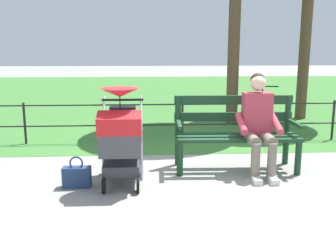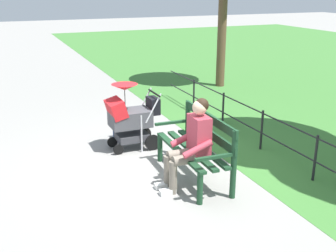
# 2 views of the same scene
# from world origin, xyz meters

# --- Properties ---
(ground_plane) EXTENTS (60.00, 60.00, 0.00)m
(ground_plane) POSITION_xyz_m (0.00, 0.00, 0.00)
(ground_plane) COLOR gray
(park_bench) EXTENTS (1.61, 0.64, 0.96)m
(park_bench) POSITION_xyz_m (-0.56, -0.12, 0.53)
(park_bench) COLOR #193D23
(park_bench) RESTS_ON ground
(person_on_bench) EXTENTS (0.54, 0.74, 1.28)m
(person_on_bench) POSITION_xyz_m (-0.80, 0.11, 0.68)
(person_on_bench) COLOR slate
(person_on_bench) RESTS_ON ground
(stroller) EXTENTS (0.52, 0.89, 1.15)m
(stroller) POSITION_xyz_m (0.90, 0.45, 0.59)
(stroller) COLOR black
(stroller) RESTS_ON ground
(handbag) EXTENTS (0.32, 0.14, 0.37)m
(handbag) POSITION_xyz_m (1.42, 0.51, 0.13)
(handbag) COLOR navy
(handbag) RESTS_ON ground
(park_fence) EXTENTS (7.94, 0.04, 0.70)m
(park_fence) POSITION_xyz_m (-0.28, -1.61, 0.42)
(park_fence) COLOR black
(park_fence) RESTS_ON ground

